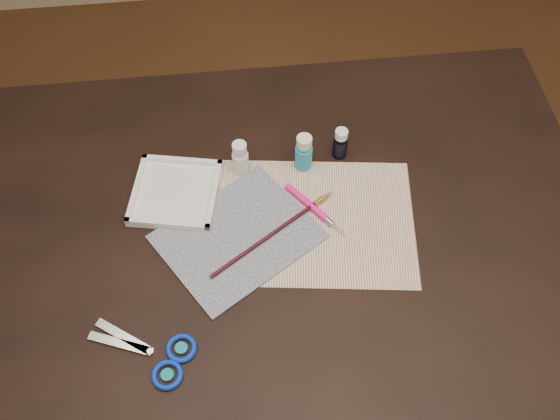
{
  "coord_description": "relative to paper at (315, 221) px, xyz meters",
  "views": [
    {
      "loc": [
        -0.07,
        -0.67,
        1.79
      ],
      "look_at": [
        0.0,
        0.0,
        0.8
      ],
      "focal_mm": 40.0,
      "sensor_mm": 36.0,
      "label": 1
    }
  ],
  "objects": [
    {
      "name": "canvas",
      "position": [
        -0.16,
        -0.02,
        0.0
      ],
      "size": [
        0.36,
        0.34,
        0.0
      ],
      "primitive_type": "cube",
      "rotation": [
        0.0,
        0.0,
        0.57
      ],
      "color": "black",
      "rests_on": "paper"
    },
    {
      "name": "ground",
      "position": [
        -0.07,
        0.0,
        -0.76
      ],
      "size": [
        3.5,
        3.5,
        0.02
      ],
      "primitive_type": "cube",
      "color": "#422614",
      "rests_on": "ground"
    },
    {
      "name": "table",
      "position": [
        -0.07,
        0.0,
        -0.38
      ],
      "size": [
        1.3,
        0.9,
        0.75
      ],
      "primitive_type": "cube",
      "color": "black",
      "rests_on": "ground"
    },
    {
      "name": "paper",
      "position": [
        0.0,
        0.0,
        0.0
      ],
      "size": [
        0.43,
        0.35,
        0.0
      ],
      "primitive_type": "cube",
      "rotation": [
        0.0,
        0.0,
        -0.13
      ],
      "color": "silver",
      "rests_on": "table"
    },
    {
      "name": "paintbrush",
      "position": [
        -0.08,
        -0.02,
        0.01
      ],
      "size": [
        0.27,
        0.18,
        0.01
      ],
      "primitive_type": null,
      "rotation": [
        0.0,
        0.0,
        0.58
      ],
      "color": "black",
      "rests_on": "canvas"
    },
    {
      "name": "palette_tray",
      "position": [
        -0.27,
        0.09,
        0.01
      ],
      "size": [
        0.2,
        0.2,
        0.02
      ],
      "primitive_type": "cube",
      "rotation": [
        0.0,
        0.0,
        -0.21
      ],
      "color": "white",
      "rests_on": "table"
    },
    {
      "name": "scissors",
      "position": [
        -0.34,
        -0.24,
        0.0
      ],
      "size": [
        0.24,
        0.18,
        0.01
      ],
      "primitive_type": null,
      "rotation": [
        0.0,
        0.0,
        2.77
      ],
      "color": "silver",
      "rests_on": "table"
    },
    {
      "name": "paint_bottle_cyan",
      "position": [
        -0.0,
        0.14,
        0.04
      ],
      "size": [
        0.04,
        0.04,
        0.09
      ],
      "primitive_type": "cylinder",
      "rotation": [
        0.0,
        0.0,
        -0.26
      ],
      "color": "#209EBE",
      "rests_on": "table"
    },
    {
      "name": "paint_bottle_navy",
      "position": [
        0.08,
        0.16,
        0.04
      ],
      "size": [
        0.04,
        0.04,
        0.08
      ],
      "primitive_type": "cylinder",
      "rotation": [
        0.0,
        0.0,
        -0.34
      ],
      "color": "black",
      "rests_on": "table"
    },
    {
      "name": "paint_bottle_white",
      "position": [
        -0.14,
        0.15,
        0.04
      ],
      "size": [
        0.04,
        0.04,
        0.08
      ],
      "primitive_type": "cylinder",
      "rotation": [
        0.0,
        0.0,
        -0.06
      ],
      "color": "white",
      "rests_on": "table"
    },
    {
      "name": "craft_knife",
      "position": [
        0.01,
        0.02,
        0.01
      ],
      "size": [
        0.11,
        0.14,
        0.01
      ],
      "primitive_type": null,
      "rotation": [
        0.0,
        0.0,
        -0.93
      ],
      "color": "#FA178B",
      "rests_on": "paper"
    }
  ]
}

